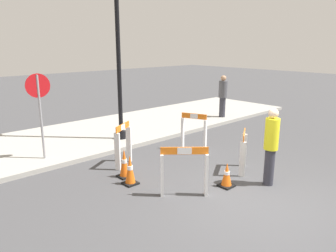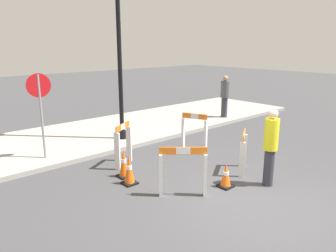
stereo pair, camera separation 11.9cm
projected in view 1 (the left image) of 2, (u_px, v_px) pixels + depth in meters
ground_plane at (261, 207)px, 6.24m from camera, size 60.00×60.00×0.00m
sidewalk_slab at (89, 135)px, 10.84m from camera, size 18.00×3.94×0.12m
streetlamp_post at (116, 0)px, 9.28m from camera, size 0.44×0.44×6.50m
stop_sign at (39, 102)px, 8.16m from camera, size 0.60×0.10×2.19m
barricade_0 at (243, 150)px, 7.87m from camera, size 0.71×0.52×0.99m
barricade_1 at (194, 131)px, 9.39m from camera, size 0.41×0.74×1.10m
barricade_2 at (123, 144)px, 8.22m from camera, size 0.69×0.46×1.09m
barricade_3 at (184, 169)px, 6.57m from camera, size 0.80×0.73×1.04m
traffic_cone_0 at (130, 170)px, 7.17m from camera, size 0.30×0.30×0.67m
traffic_cone_1 at (227, 175)px, 7.06m from camera, size 0.30×0.30×0.54m
traffic_cone_2 at (124, 164)px, 7.55m from camera, size 0.30×0.30×0.68m
person_worker at (271, 144)px, 7.01m from camera, size 0.39×0.39×1.71m
person_pedestrian at (223, 95)px, 13.09m from camera, size 0.46×0.46×1.67m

